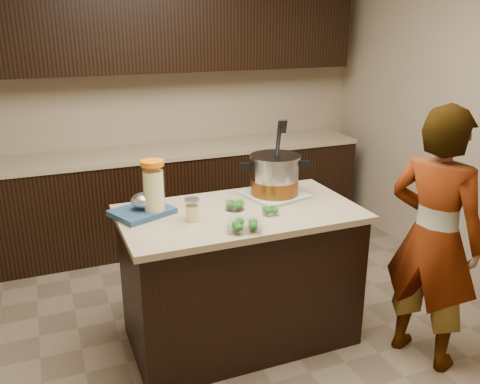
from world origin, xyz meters
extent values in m
plane|color=brown|center=(0.00, 0.00, 0.00)|extent=(4.00, 4.00, 0.00)
cube|color=tan|center=(0.00, 2.00, 1.35)|extent=(4.00, 0.04, 2.70)
cube|color=black|center=(0.00, 1.70, 0.43)|extent=(3.60, 0.60, 0.86)
cube|color=tan|center=(0.00, 1.70, 0.88)|extent=(3.60, 0.63, 0.04)
cube|color=black|center=(0.00, 1.82, 1.95)|extent=(3.60, 0.35, 0.75)
cube|color=black|center=(0.00, 0.00, 0.43)|extent=(1.40, 0.75, 0.86)
cube|color=tan|center=(0.00, 0.00, 0.88)|extent=(1.46, 0.81, 0.04)
cube|color=#6A8F60|center=(0.31, 0.16, 0.91)|extent=(0.43, 0.43, 0.02)
cylinder|color=#B7B7BC|center=(0.31, 0.16, 1.04)|extent=(0.38, 0.38, 0.24)
cylinder|color=brown|center=(0.31, 0.16, 0.97)|extent=(0.38, 0.38, 0.10)
cylinder|color=#B7B7BC|center=(0.31, 0.16, 1.17)|extent=(0.40, 0.40, 0.02)
cube|color=black|center=(0.12, 0.21, 1.12)|extent=(0.08, 0.06, 0.03)
cube|color=black|center=(0.50, 0.11, 1.12)|extent=(0.08, 0.06, 0.03)
cylinder|color=black|center=(0.31, 0.13, 1.24)|extent=(0.06, 0.13, 0.30)
cylinder|color=#EAE78F|center=(-0.50, 0.12, 1.04)|extent=(0.12, 0.12, 0.28)
cylinder|color=white|center=(-0.50, 0.12, 1.05)|extent=(0.14, 0.14, 0.31)
cylinder|color=orange|center=(-0.50, 0.12, 1.22)|extent=(0.14, 0.14, 0.02)
cylinder|color=#EAE78F|center=(-0.32, -0.05, 0.95)|extent=(0.09, 0.09, 0.09)
cylinder|color=white|center=(-0.32, -0.05, 0.96)|extent=(0.10, 0.10, 0.12)
cylinder|color=silver|center=(-0.32, -0.05, 1.03)|extent=(0.10, 0.10, 0.02)
cylinder|color=silver|center=(-0.02, 0.03, 0.93)|extent=(0.13, 0.13, 0.06)
cylinder|color=silver|center=(0.14, -0.13, 0.92)|extent=(0.14, 0.14, 0.05)
cube|color=silver|center=(-0.09, -0.30, 0.93)|extent=(0.23, 0.20, 0.07)
cube|color=navy|center=(-0.57, 0.16, 0.92)|extent=(0.41, 0.37, 0.03)
ellipsoid|color=silver|center=(-0.55, 0.16, 0.98)|extent=(0.17, 0.14, 0.09)
imported|color=gray|center=(0.98, -0.60, 0.80)|extent=(0.57, 0.68, 1.59)
camera|label=1|loc=(-1.09, -2.70, 2.01)|focal=38.00mm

